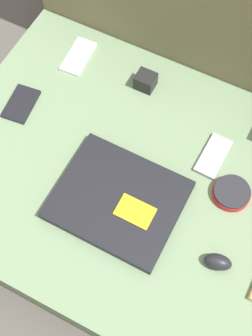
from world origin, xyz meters
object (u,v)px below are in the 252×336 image
Objects in this scene: laptop at (118,200)px; phone_small at (214,156)px; phone_silver at (21,104)px; speaker_puck at (232,193)px; charger_brick at (146,81)px; computer_mouse at (218,262)px; phone_black at (78,56)px.

laptop reaches higher than phone_small.
laptop reaches higher than phone_silver.
phone_silver is at bearing -178.69° from speaker_puck.
speaker_puck is at bearing 31.57° from laptop.
charger_brick reaches higher than phone_small.
laptop reaches higher than speaker_puck.
charger_brick is (-0.26, 0.12, 0.02)m from phone_small.
phone_small is (-0.11, 0.26, -0.01)m from computer_mouse.
phone_black is at bearing 179.63° from charger_brick.
phone_black is 0.49m from phone_small.
speaker_puck is 0.59m from phone_black.
phone_black is at bearing 160.08° from speaker_puck.
charger_brick is at bearing 30.71° from phone_silver.
computer_mouse reaches higher than phone_small.
laptop is at bearing -51.95° from phone_black.
computer_mouse is 0.56× the size of phone_small.
computer_mouse is 1.32× the size of charger_brick.
speaker_puck is 0.79× the size of phone_silver.
charger_brick is at bearing 156.89° from phone_small.
phone_black is at bearing 135.06° from computer_mouse.
phone_silver is 0.35m from charger_brick.
computer_mouse is (0.28, -0.03, 0.00)m from laptop.
phone_silver is 0.54m from phone_small.
charger_brick is (-0.37, 0.38, 0.01)m from computer_mouse.
laptop is 2.32× the size of phone_black.
phone_silver is at bearing 160.89° from laptop.
laptop is at bearing -26.56° from phone_silver.
computer_mouse is 0.53m from charger_brick.
speaker_puck is at bearing -30.64° from charger_brick.
laptop is 0.47m from phone_black.
phone_small is at bearing -25.22° from charger_brick.
charger_brick is (0.22, -0.00, 0.02)m from phone_black.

